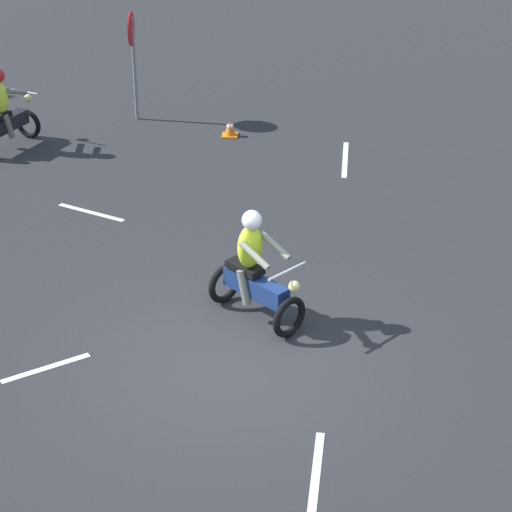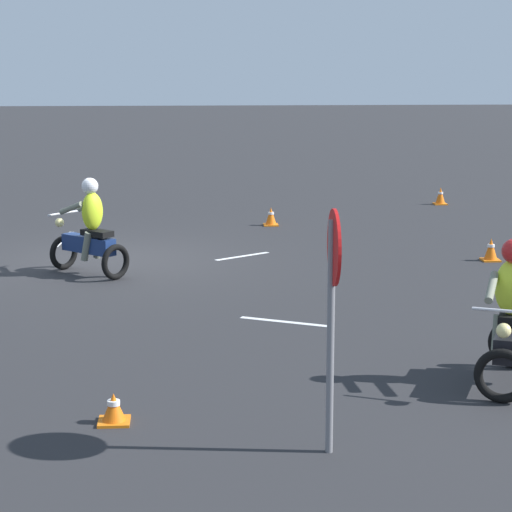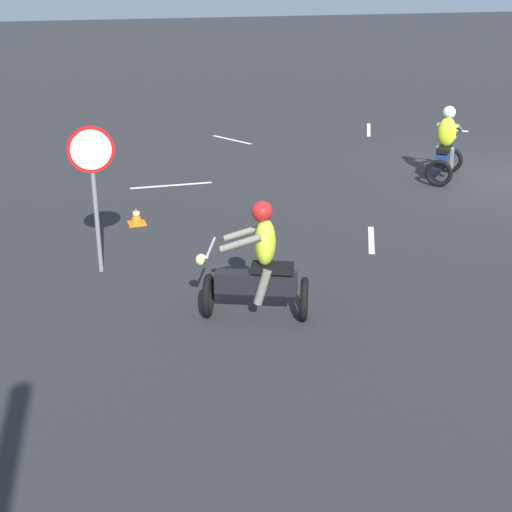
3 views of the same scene
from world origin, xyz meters
TOP-DOWN VIEW (x-y plane):
  - ground_plane at (0.00, 0.00)m, footprint 120.00×120.00m
  - motorcycle_rider_foreground at (1.21, -0.23)m, footprint 1.39×1.44m
  - motorcycle_rider_background at (7.35, 5.02)m, footprint 1.54×1.12m
  - stop_sign at (9.19, 2.74)m, footprint 0.70×0.08m
  - traffic_cone_far_center at (8.29, 0.66)m, footprint 0.32×0.32m
  - lane_stripe_e at (7.15, -1.67)m, footprint 1.80×0.19m
  - lane_stripe_ne at (4.52, 2.78)m, footprint 0.69×1.27m
  - lane_stripe_nw at (-0.21, 2.43)m, footprint 0.77×1.06m
  - lane_stripe_w at (-2.24, -1.09)m, footprint 1.72×0.23m

SIDE VIEW (x-z plane):
  - ground_plane at x=0.00m, z-range 0.00..0.00m
  - lane_stripe_e at x=7.15m, z-range 0.00..0.01m
  - lane_stripe_ne at x=4.52m, z-range 0.00..0.01m
  - lane_stripe_nw at x=-0.21m, z-range 0.00..0.01m
  - lane_stripe_w at x=-2.24m, z-range 0.00..0.01m
  - traffic_cone_far_center at x=8.29m, z-range -0.01..0.31m
  - motorcycle_rider_foreground at x=1.21m, z-range -0.10..1.56m
  - motorcycle_rider_background at x=7.35m, z-range -0.10..1.56m
  - stop_sign at x=9.19m, z-range 0.48..2.78m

